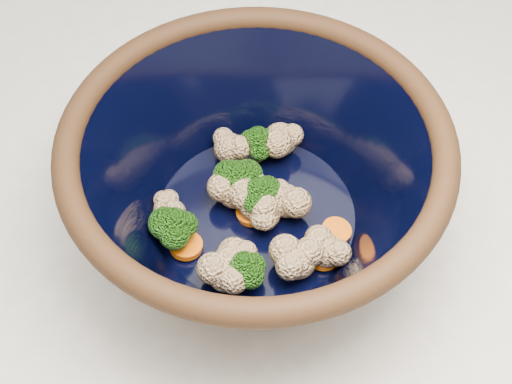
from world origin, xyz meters
name	(u,v)px	position (x,y,z in m)	size (l,w,h in m)	color
counter	(284,373)	(0.00, 0.00, 0.45)	(1.20, 1.20, 0.90)	beige
mixing_bowl	(256,182)	(-0.06, -0.02, 0.98)	(0.39, 0.39, 0.14)	black
vegetable_pile	(250,206)	(-0.07, -0.02, 0.95)	(0.17, 0.17, 0.05)	#608442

